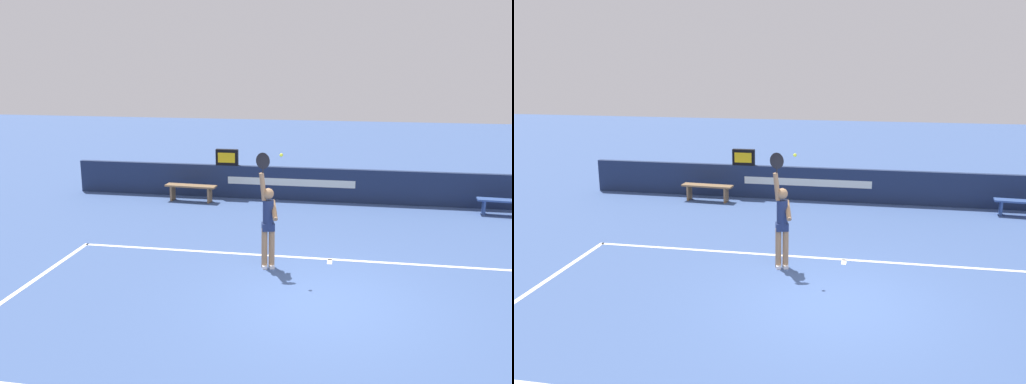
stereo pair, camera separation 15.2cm
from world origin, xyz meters
TOP-DOWN VIEW (x-y plane):
  - ground_plane at (0.00, 0.00)m, footprint 60.00×60.00m
  - court_lines at (0.00, -0.52)m, footprint 11.61×5.70m
  - back_wall at (-0.00, 7.34)m, footprint 16.80×0.18m
  - speed_display at (-3.48, 7.34)m, footprint 0.70×0.18m
  - tennis_player at (-1.28, 1.55)m, footprint 0.51×0.50m
  - tennis_ball at (-0.98, 1.31)m, footprint 0.07×0.07m
  - courtside_bench_near at (4.73, 6.62)m, footprint 1.68×0.49m
  - courtside_bench_far at (-4.46, 6.62)m, footprint 1.60×0.45m

SIDE VIEW (x-z plane):
  - ground_plane at x=0.00m, z-range 0.00..0.00m
  - court_lines at x=0.00m, z-range 0.00..0.00m
  - courtside_bench_near at x=4.73m, z-range 0.13..0.58m
  - courtside_bench_far at x=-4.46m, z-range 0.13..0.64m
  - back_wall at x=0.00m, z-range 0.00..1.03m
  - tennis_player at x=-1.28m, z-range -0.22..2.26m
  - speed_display at x=-3.48m, z-range 1.03..1.53m
  - tennis_ball at x=-0.98m, z-range 2.42..2.49m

